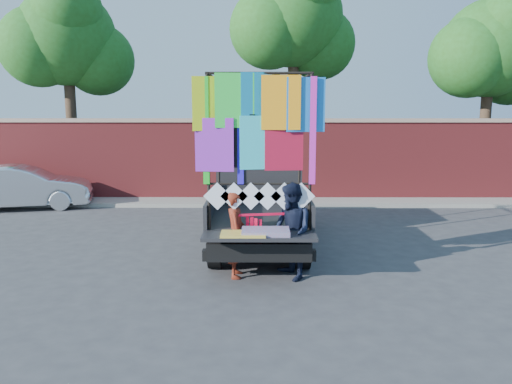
{
  "coord_description": "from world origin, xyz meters",
  "views": [
    {
      "loc": [
        -0.15,
        -8.83,
        2.9
      ],
      "look_at": [
        -0.2,
        -0.01,
        1.43
      ],
      "focal_mm": 35.0,
      "sensor_mm": 36.0,
      "label": 1
    }
  ],
  "objects_px": {
    "sedan": "(23,187)",
    "man": "(291,231)",
    "woman": "(236,234)",
    "pickup_truck": "(259,199)"
  },
  "relations": [
    {
      "from": "pickup_truck",
      "to": "sedan",
      "type": "relative_size",
      "value": 1.44
    },
    {
      "from": "sedan",
      "to": "pickup_truck",
      "type": "bearing_deg",
      "value": -129.16
    },
    {
      "from": "woman",
      "to": "sedan",
      "type": "bearing_deg",
      "value": 45.16
    },
    {
      "from": "pickup_truck",
      "to": "sedan",
      "type": "height_order",
      "value": "pickup_truck"
    },
    {
      "from": "woman",
      "to": "man",
      "type": "relative_size",
      "value": 0.91
    },
    {
      "from": "pickup_truck",
      "to": "woman",
      "type": "xyz_separation_m",
      "value": [
        -0.4,
        -2.66,
        -0.12
      ]
    },
    {
      "from": "woman",
      "to": "pickup_truck",
      "type": "bearing_deg",
      "value": -10.85
    },
    {
      "from": "sedan",
      "to": "man",
      "type": "height_order",
      "value": "man"
    },
    {
      "from": "pickup_truck",
      "to": "woman",
      "type": "bearing_deg",
      "value": -98.58
    },
    {
      "from": "pickup_truck",
      "to": "woman",
      "type": "height_order",
      "value": "pickup_truck"
    }
  ]
}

